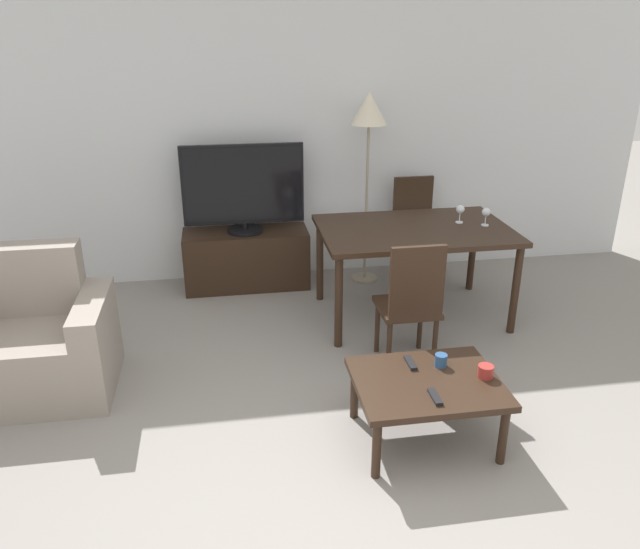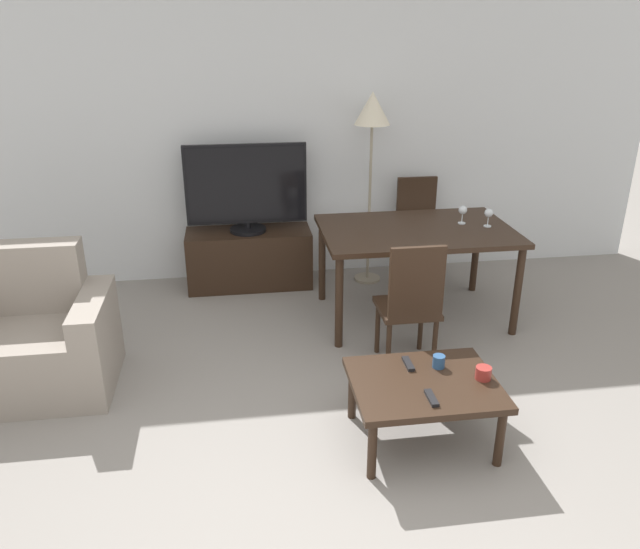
% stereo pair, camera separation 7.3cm
% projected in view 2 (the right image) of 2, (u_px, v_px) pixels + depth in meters
% --- Properties ---
extents(ground_plane, '(18.00, 18.00, 0.00)m').
position_uv_depth(ground_plane, '(322.00, 534.00, 2.98)').
color(ground_plane, gray).
extents(wall_back, '(7.22, 0.06, 2.70)m').
position_uv_depth(wall_back, '(267.00, 131.00, 5.53)').
color(wall_back, silver).
rests_on(wall_back, ground_plane).
extents(armchair, '(1.01, 0.76, 0.93)m').
position_uv_depth(armchair, '(33.00, 342.00, 4.07)').
color(armchair, gray).
rests_on(armchair, ground_plane).
extents(tv_stand, '(1.11, 0.43, 0.52)m').
position_uv_depth(tv_stand, '(249.00, 258.00, 5.66)').
color(tv_stand, black).
rests_on(tv_stand, ground_plane).
extents(tv, '(1.05, 0.32, 0.78)m').
position_uv_depth(tv, '(246.00, 188.00, 5.40)').
color(tv, black).
rests_on(tv, tv_stand).
extents(coffee_table, '(0.82, 0.66, 0.40)m').
position_uv_depth(coffee_table, '(424.00, 388.00, 3.52)').
color(coffee_table, black).
rests_on(coffee_table, ground_plane).
extents(dining_table, '(1.49, 0.97, 0.76)m').
position_uv_depth(dining_table, '(416.00, 238.00, 4.90)').
color(dining_table, black).
rests_on(dining_table, ground_plane).
extents(dining_chair_near, '(0.40, 0.40, 0.94)m').
position_uv_depth(dining_chair_near, '(411.00, 301.00, 4.20)').
color(dining_chair_near, black).
rests_on(dining_chair_near, ground_plane).
extents(dining_chair_far, '(0.40, 0.40, 0.94)m').
position_uv_depth(dining_chair_far, '(418.00, 225.00, 5.73)').
color(dining_chair_far, black).
rests_on(dining_chair_far, ground_plane).
extents(floor_lamp, '(0.31, 0.31, 1.71)m').
position_uv_depth(floor_lamp, '(372.00, 120.00, 5.30)').
color(floor_lamp, gray).
rests_on(floor_lamp, ground_plane).
extents(remote_primary, '(0.04, 0.15, 0.02)m').
position_uv_depth(remote_primary, '(408.00, 364.00, 3.66)').
color(remote_primary, black).
rests_on(remote_primary, coffee_table).
extents(remote_secondary, '(0.04, 0.15, 0.02)m').
position_uv_depth(remote_secondary, '(431.00, 398.00, 3.33)').
color(remote_secondary, black).
rests_on(remote_secondary, coffee_table).
extents(cup_white_near, '(0.09, 0.09, 0.07)m').
position_uv_depth(cup_white_near, '(483.00, 373.00, 3.51)').
color(cup_white_near, maroon).
rests_on(cup_white_near, coffee_table).
extents(cup_colored_far, '(0.07, 0.07, 0.08)m').
position_uv_depth(cup_colored_far, '(439.00, 361.00, 3.63)').
color(cup_colored_far, navy).
rests_on(cup_colored_far, coffee_table).
extents(wine_glass_left, '(0.07, 0.07, 0.15)m').
position_uv_depth(wine_glass_left, '(463.00, 211.00, 4.95)').
color(wine_glass_left, silver).
rests_on(wine_glass_left, dining_table).
extents(wine_glass_center, '(0.07, 0.07, 0.15)m').
position_uv_depth(wine_glass_center, '(489.00, 214.00, 4.88)').
color(wine_glass_center, silver).
rests_on(wine_glass_center, dining_table).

